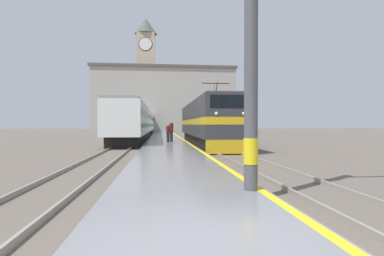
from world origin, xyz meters
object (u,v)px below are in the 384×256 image
(passenger_train, at_px, (142,123))
(clock_tower, at_px, (146,71))
(second_waiting_passenger, at_px, (168,132))
(person_on_platform, at_px, (171,130))
(locomotive_train, at_px, (206,123))
(catenary_mast, at_px, (253,3))

(passenger_train, distance_m, clock_tower, 34.16)
(second_waiting_passenger, xyz_separation_m, clock_tower, (-4.37, 52.15, 14.47))
(person_on_platform, relative_size, clock_tower, 0.06)
(person_on_platform, bearing_deg, second_waiting_passenger, -113.14)
(locomotive_train, distance_m, person_on_platform, 3.29)
(passenger_train, bearing_deg, person_on_platform, -79.24)
(locomotive_train, xyz_separation_m, passenger_train, (-6.80, 21.19, 0.09))
(clock_tower, bearing_deg, locomotive_train, -81.67)
(locomotive_train, bearing_deg, passenger_train, 107.80)
(person_on_platform, bearing_deg, catenary_mast, -86.83)
(locomotive_train, xyz_separation_m, catenary_mast, (-1.87, -19.18, 2.60))
(second_waiting_passenger, bearing_deg, passenger_train, 99.51)
(passenger_train, xyz_separation_m, clock_tower, (-0.89, 31.36, 13.51))
(locomotive_train, bearing_deg, clock_tower, 98.33)
(person_on_platform, bearing_deg, clock_tower, 95.22)
(locomotive_train, distance_m, passenger_train, 22.25)
(passenger_train, distance_m, person_on_platform, 20.40)
(catenary_mast, distance_m, second_waiting_passenger, 19.93)
(catenary_mast, bearing_deg, locomotive_train, 84.44)
(passenger_train, height_order, catenary_mast, catenary_mast)
(passenger_train, xyz_separation_m, catenary_mast, (4.93, -40.36, 2.51))
(catenary_mast, relative_size, second_waiting_passenger, 5.54)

